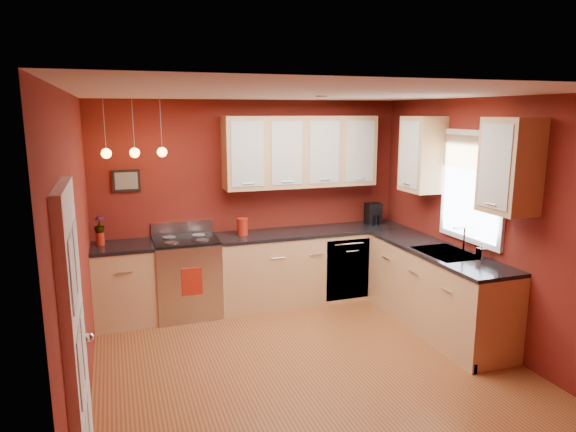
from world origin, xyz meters
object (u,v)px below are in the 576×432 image
object	(u,v)px
gas_range	(187,276)
soap_pump	(482,251)
sink	(447,255)
coffee_maker	(373,214)
red_canister	(243,227)

from	to	relation	value
gas_range	soap_pump	xyz separation A→B (m)	(2.81, -1.83, 0.55)
gas_range	sink	size ratio (longest dim) A/B	1.59
gas_range	soap_pump	world-z (taller)	soap_pump
coffee_maker	red_canister	bearing A→B (deg)	-175.82
gas_range	sink	distance (m)	3.05
sink	red_canister	size ratio (longest dim) A/B	3.29
gas_range	coffee_maker	xyz separation A→B (m)	(2.57, 0.09, 0.59)
sink	coffee_maker	world-z (taller)	coffee_maker
sink	coffee_maker	xyz separation A→B (m)	(-0.05, 1.59, 0.16)
coffee_maker	gas_range	bearing A→B (deg)	-175.78
sink	coffee_maker	bearing A→B (deg)	91.80
coffee_maker	sink	bearing A→B (deg)	-85.89
sink	soap_pump	size ratio (longest dim) A/B	3.90
red_canister	soap_pump	size ratio (longest dim) A/B	1.19
red_canister	coffee_maker	distance (m)	1.86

